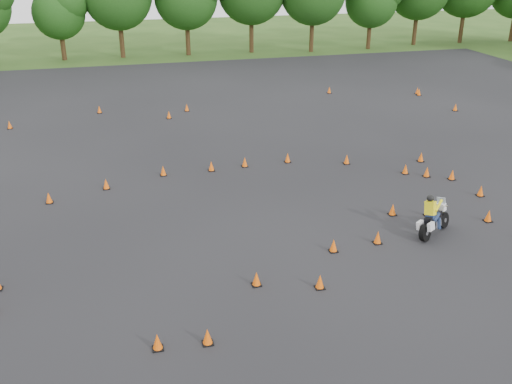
# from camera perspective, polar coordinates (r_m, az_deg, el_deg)

# --- Properties ---
(ground) EXTENTS (140.00, 140.00, 0.00)m
(ground) POSITION_cam_1_polar(r_m,az_deg,el_deg) (18.93, 3.08, -8.04)
(ground) COLOR #2D5119
(ground) RESTS_ON ground
(asphalt_pad) EXTENTS (62.00, 62.00, 0.00)m
(asphalt_pad) POSITION_cam_1_polar(r_m,az_deg,el_deg) (24.04, -1.20, -0.76)
(asphalt_pad) COLOR black
(asphalt_pad) RESTS_ON ground
(treeline) EXTENTS (87.18, 32.51, 10.30)m
(treeline) POSITION_cam_1_polar(r_m,az_deg,el_deg) (51.44, -4.16, 17.63)
(treeline) COLOR #1A4112
(treeline) RESTS_ON ground
(traffic_cones) EXTENTS (35.85, 32.86, 0.45)m
(traffic_cones) POSITION_cam_1_polar(r_m,az_deg,el_deg) (23.55, -1.03, -0.71)
(traffic_cones) COLOR #F95E0A
(traffic_cones) RESTS_ON asphalt_pad
(rider_yellow) EXTENTS (2.07, 1.63, 1.58)m
(rider_yellow) POSITION_cam_1_polar(r_m,az_deg,el_deg) (21.90, 17.67, -2.22)
(rider_yellow) COLOR yellow
(rider_yellow) RESTS_ON ground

